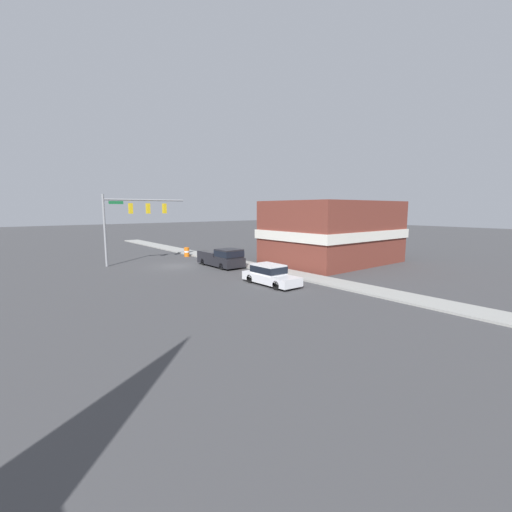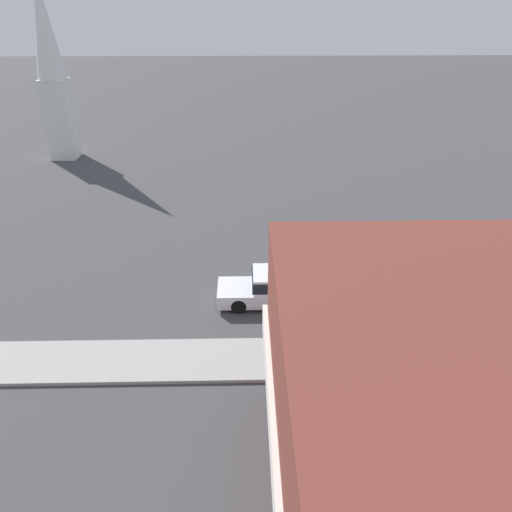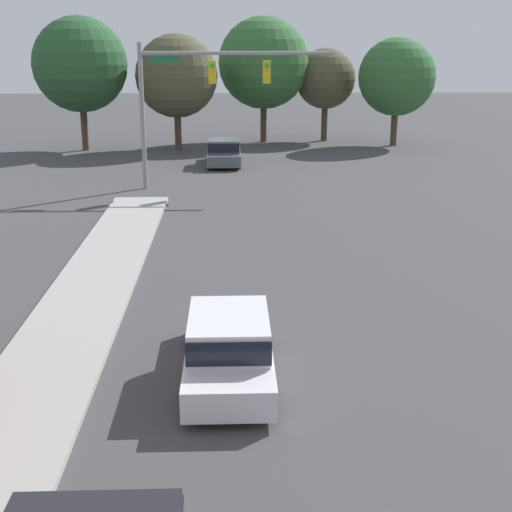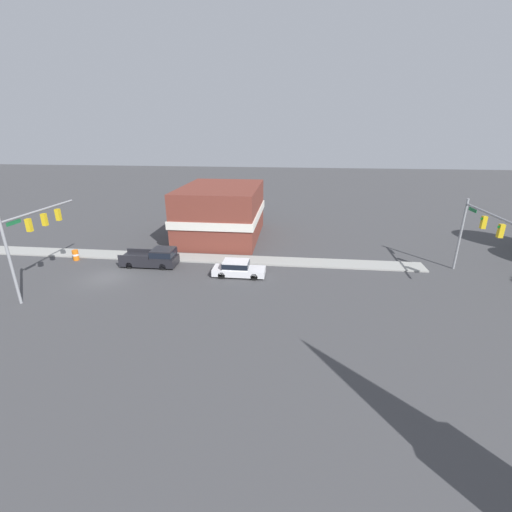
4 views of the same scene
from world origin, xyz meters
name	(u,v)px [view 2 (image 2 of 4)]	position (x,y,z in m)	size (l,w,h in m)	color
car_lead	(276,287)	(-1.70, 11.93, 0.78)	(1.81, 4.84, 1.51)	black
pickup_truck_parked	(488,301)	(-3.24, 3.28, 0.91)	(2.12, 5.49, 1.84)	black
church_steeple	(50,65)	(20.94, 28.19, 7.30)	(2.24, 2.24, 13.95)	white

